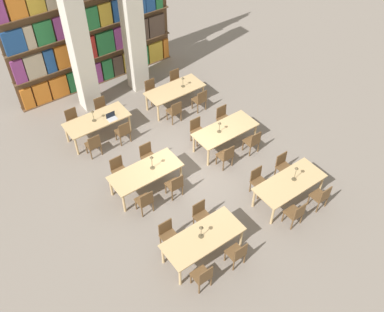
{
  "coord_description": "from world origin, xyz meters",
  "views": [
    {
      "loc": [
        -5.4,
        -7.69,
        9.63
      ],
      "look_at": [
        0.0,
        -0.28,
        0.66
      ],
      "focal_mm": 40.0,
      "sensor_mm": 36.0,
      "label": 1
    }
  ],
  "objects_px": {
    "chair_14": "(253,141)",
    "chair_21": "(152,90)",
    "reading_table_2": "(146,173)",
    "chair_11": "(148,156)",
    "chair_18": "(123,131)",
    "desk_lamp_0": "(201,230)",
    "pillar_left": "(76,30)",
    "chair_6": "(321,196)",
    "chair_19": "(102,109)",
    "chair_8": "(145,201)",
    "reading_table_4": "(97,121)",
    "chair_17": "(73,120)",
    "chair_22": "(200,100)",
    "chair_10": "(175,185)",
    "chair_15": "(223,117)",
    "chair_3": "(201,215)",
    "chair_1": "(168,234)",
    "chair_0": "(203,276)",
    "reading_table_3": "(225,131)",
    "chair_9": "(119,170)",
    "desk_lamp_3": "(220,125)",
    "chair_20": "(175,111)",
    "desk_lamp_1": "(296,171)",
    "pillar_center": "(131,13)",
    "chair_4": "(295,213)",
    "desk_lamp_5": "(183,80)",
    "chair_23": "(176,80)",
    "chair_12": "(226,156)",
    "chair_16": "(93,144)",
    "chair_7": "(283,166)",
    "desk_lamp_2": "(152,160)",
    "reading_table_1": "(290,184)",
    "laptop": "(112,118)",
    "reading_table_0": "(203,239)",
    "chair_5": "(258,180)",
    "chair_2": "(237,253)",
    "desk_lamp_4": "(93,114)",
    "chair_13": "(197,130)"
  },
  "relations": [
    {
      "from": "chair_10",
      "to": "chair_15",
      "type": "height_order",
      "value": "same"
    },
    {
      "from": "chair_19",
      "to": "chair_8",
      "type": "bearing_deg",
      "value": 77.69
    },
    {
      "from": "chair_13",
      "to": "pillar_center",
      "type": "bearing_deg",
      "value": -90.61
    },
    {
      "from": "laptop",
      "to": "pillar_left",
      "type": "bearing_deg",
      "value": 86.63
    },
    {
      "from": "chair_14",
      "to": "chair_21",
      "type": "bearing_deg",
      "value": 104.9
    },
    {
      "from": "reading_table_4",
      "to": "chair_17",
      "type": "relative_size",
      "value": 2.44
    },
    {
      "from": "desk_lamp_4",
      "to": "desk_lamp_3",
      "type": "bearing_deg",
      "value": -43.74
    },
    {
      "from": "pillar_center",
      "to": "chair_4",
      "type": "height_order",
      "value": "pillar_center"
    },
    {
      "from": "chair_20",
      "to": "chair_22",
      "type": "bearing_deg",
      "value": 0.0
    },
    {
      "from": "chair_12",
      "to": "chair_20",
      "type": "height_order",
      "value": "same"
    },
    {
      "from": "chair_19",
      "to": "chair_17",
      "type": "bearing_deg",
      "value": 0.0
    },
    {
      "from": "chair_1",
      "to": "chair_19",
      "type": "relative_size",
      "value": 1.0
    },
    {
      "from": "chair_8",
      "to": "chair_10",
      "type": "xyz_separation_m",
      "value": [
        1.01,
        0.0,
        0.0
      ]
    },
    {
      "from": "reading_table_1",
      "to": "chair_4",
      "type": "relative_size",
      "value": 2.44
    },
    {
      "from": "desk_lamp_0",
      "to": "chair_22",
      "type": "relative_size",
      "value": 0.49
    },
    {
      "from": "chair_3",
      "to": "chair_10",
      "type": "distance_m",
      "value": 1.31
    },
    {
      "from": "chair_22",
      "to": "chair_0",
      "type": "bearing_deg",
      "value": -126.31
    },
    {
      "from": "chair_0",
      "to": "chair_12",
      "type": "bearing_deg",
      "value": 43.06
    },
    {
      "from": "chair_17",
      "to": "chair_22",
      "type": "xyz_separation_m",
      "value": [
        4.13,
        -1.59,
        0.0
      ]
    },
    {
      "from": "chair_23",
      "to": "desk_lamp_5",
      "type": "bearing_deg",
      "value": 72.56
    },
    {
      "from": "desk_lamp_0",
      "to": "desk_lamp_1",
      "type": "distance_m",
      "value": 3.28
    },
    {
      "from": "chair_9",
      "to": "desk_lamp_3",
      "type": "bearing_deg",
      "value": 168.73
    },
    {
      "from": "desk_lamp_2",
      "to": "chair_22",
      "type": "bearing_deg",
      "value": 32.43
    },
    {
      "from": "chair_15",
      "to": "chair_7",
      "type": "bearing_deg",
      "value": 90.32
    },
    {
      "from": "pillar_left",
      "to": "chair_6",
      "type": "distance_m",
      "value": 9.1
    },
    {
      "from": "desk_lamp_2",
      "to": "reading_table_3",
      "type": "relative_size",
      "value": 0.23
    },
    {
      "from": "reading_table_3",
      "to": "chair_16",
      "type": "distance_m",
      "value": 4.21
    },
    {
      "from": "chair_5",
      "to": "chair_15",
      "type": "distance_m",
      "value": 3.0
    },
    {
      "from": "chair_9",
      "to": "desk_lamp_5",
      "type": "xyz_separation_m",
      "value": [
        3.77,
        2.03,
        0.54
      ]
    },
    {
      "from": "reading_table_2",
      "to": "chair_11",
      "type": "bearing_deg",
      "value": 55.25
    },
    {
      "from": "chair_5",
      "to": "chair_2",
      "type": "bearing_deg",
      "value": 35.97
    },
    {
      "from": "pillar_center",
      "to": "chair_2",
      "type": "xyz_separation_m",
      "value": [
        -2.03,
        -8.2,
        -2.53
      ]
    },
    {
      "from": "chair_23",
      "to": "desk_lamp_1",
      "type": "bearing_deg",
      "value": 87.21
    },
    {
      "from": "reading_table_0",
      "to": "chair_7",
      "type": "distance_m",
      "value": 3.7
    },
    {
      "from": "chair_11",
      "to": "chair_17",
      "type": "xyz_separation_m",
      "value": [
        -1.12,
        2.92,
        0.0
      ]
    },
    {
      "from": "pillar_center",
      "to": "chair_20",
      "type": "bearing_deg",
      "value": -91.55
    },
    {
      "from": "reading_table_1",
      "to": "chair_6",
      "type": "relative_size",
      "value": 2.44
    },
    {
      "from": "chair_18",
      "to": "desk_lamp_0",
      "type": "bearing_deg",
      "value": -96.13
    },
    {
      "from": "chair_11",
      "to": "reading_table_3",
      "type": "bearing_deg",
      "value": 165.08
    },
    {
      "from": "chair_8",
      "to": "chair_21",
      "type": "distance_m",
      "value": 5.21
    },
    {
      "from": "chair_0",
      "to": "reading_table_3",
      "type": "relative_size",
      "value": 0.41
    },
    {
      "from": "chair_6",
      "to": "chair_15",
      "type": "relative_size",
      "value": 1.0
    },
    {
      "from": "chair_20",
      "to": "chair_21",
      "type": "distance_m",
      "value": 1.49
    },
    {
      "from": "chair_12",
      "to": "chair_19",
      "type": "bearing_deg",
      "value": 114.75
    },
    {
      "from": "chair_8",
      "to": "desk_lamp_5",
      "type": "bearing_deg",
      "value": 42.96
    },
    {
      "from": "chair_21",
      "to": "laptop",
      "type": "bearing_deg",
      "value": 23.37
    },
    {
      "from": "desk_lamp_0",
      "to": "chair_11",
      "type": "distance_m",
      "value": 3.58
    },
    {
      "from": "chair_2",
      "to": "chair_3",
      "type": "relative_size",
      "value": 1.0
    },
    {
      "from": "chair_12",
      "to": "chair_20",
      "type": "bearing_deg",
      "value": 90.61
    },
    {
      "from": "chair_12",
      "to": "laptop",
      "type": "relative_size",
      "value": 2.7
    }
  ]
}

